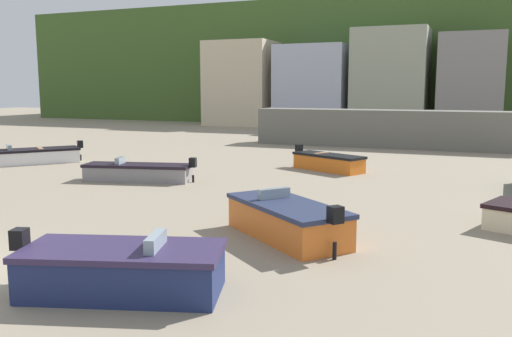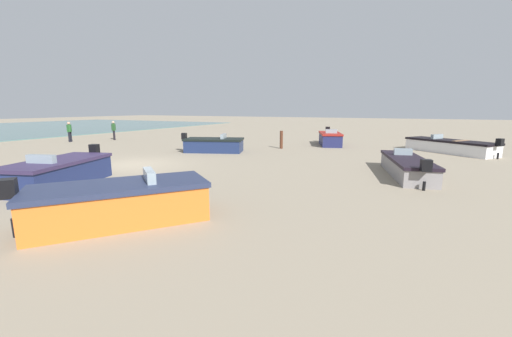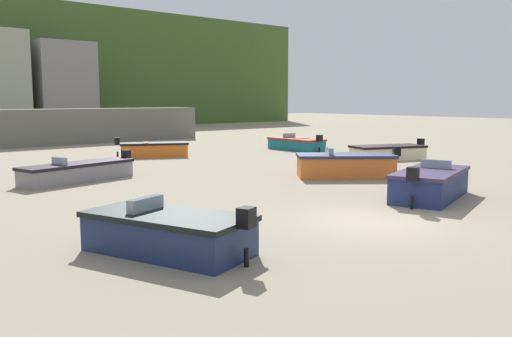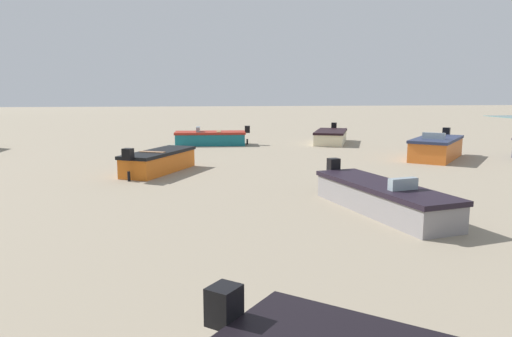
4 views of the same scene
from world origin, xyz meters
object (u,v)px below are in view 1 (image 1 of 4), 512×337
boat_grey_0 (138,172)px  boat_orange_8 (328,162)px  boat_orange_1 (287,220)px  boat_navy_5 (123,270)px  boat_white_3 (28,156)px

boat_grey_0 → boat_orange_8: size_ratio=1.26×
boat_orange_1 → boat_navy_5: size_ratio=0.97×
boat_navy_5 → boat_orange_8: boat_navy_5 is taller
boat_orange_1 → boat_white_3: 19.39m
boat_orange_1 → boat_grey_0: bearing=94.7°
boat_grey_0 → boat_orange_1: boat_orange_1 is taller
boat_grey_0 → boat_orange_8: boat_orange_8 is taller
boat_grey_0 → boat_navy_5: boat_navy_5 is taller
boat_grey_0 → boat_white_3: (-8.54, 2.30, 0.03)m
boat_orange_1 → boat_white_3: size_ratio=0.82×
boat_grey_0 → boat_orange_8: bearing=-62.1°
boat_white_3 → boat_orange_8: boat_orange_8 is taller
boat_white_3 → boat_orange_1: bearing=-166.8°
boat_white_3 → boat_orange_8: bearing=-127.4°
boat_orange_1 → boat_white_3: bearing=103.4°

